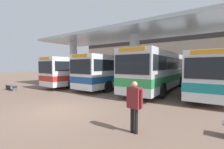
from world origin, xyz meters
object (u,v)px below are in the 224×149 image
object	(u,v)px
transit_bus_left_bay	(89,70)
pedestrian_waiting	(134,102)
transit_bus_far_right_bay	(209,72)
waiting_bench_mid_platform	(11,86)
transit_bus_right_bay	(160,70)
transit_bus_center_bay	(117,70)

from	to	relation	value
transit_bus_left_bay	pedestrian_waiting	distance (m)	13.44
transit_bus_far_right_bay	pedestrian_waiting	size ratio (longest dim) A/B	7.14
transit_bus_far_right_bay	waiting_bench_mid_platform	world-z (taller)	transit_bus_far_right_bay
transit_bus_left_bay	transit_bus_right_bay	size ratio (longest dim) A/B	0.93
transit_bus_far_right_bay	transit_bus_right_bay	bearing A→B (deg)	11.82
transit_bus_left_bay	waiting_bench_mid_platform	world-z (taller)	transit_bus_left_bay
waiting_bench_mid_platform	pedestrian_waiting	size ratio (longest dim) A/B	1.05
transit_bus_left_bay	transit_bus_right_bay	bearing A→B (deg)	-170.14
transit_bus_center_bay	waiting_bench_mid_platform	xyz separation A→B (m)	(-6.80, -7.53, -1.43)
waiting_bench_mid_platform	transit_bus_left_bay	bearing A→B (deg)	66.89
transit_bus_left_bay	transit_bus_far_right_bay	world-z (taller)	transit_bus_far_right_bay
transit_bus_left_bay	pedestrian_waiting	bearing A→B (deg)	142.84
transit_bus_far_right_bay	pedestrian_waiting	xyz separation A→B (m)	(-1.66, -10.58, -0.67)
transit_bus_left_bay	waiting_bench_mid_platform	xyz separation A→B (m)	(-3.05, -7.16, -1.38)
transit_bus_left_bay	pedestrian_waiting	size ratio (longest dim) A/B	6.37
transit_bus_left_bay	transit_bus_far_right_bay	xyz separation A→B (m)	(11.97, 1.99, 0.01)
pedestrian_waiting	waiting_bench_mid_platform	bearing A→B (deg)	-177.11
transit_bus_left_bay	waiting_bench_mid_platform	bearing A→B (deg)	69.51
transit_bus_right_bay	waiting_bench_mid_platform	world-z (taller)	transit_bus_right_bay
transit_bus_far_right_bay	waiting_bench_mid_platform	xyz separation A→B (m)	(-15.03, -9.14, -1.39)
transit_bus_right_bay	pedestrian_waiting	distance (m)	9.90
transit_bus_right_bay	transit_bus_far_right_bay	size ratio (longest dim) A/B	0.96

